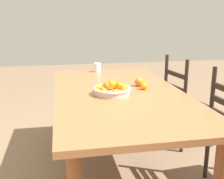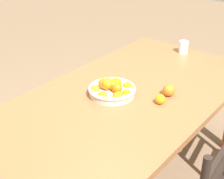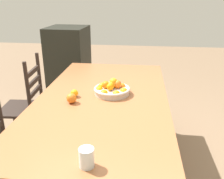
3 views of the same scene
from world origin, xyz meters
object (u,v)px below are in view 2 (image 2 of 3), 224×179
at_px(fruit_bowl, 112,90).
at_px(drinking_glass, 183,47).
at_px(orange_loose_0, 160,99).
at_px(orange_loose_1, 169,90).
at_px(dining_table, 127,106).

relative_size(fruit_bowl, drinking_glass, 3.04).
relative_size(orange_loose_0, drinking_glass, 0.61).
xyz_separation_m(fruit_bowl, orange_loose_0, (-0.10, 0.30, -0.01)).
xyz_separation_m(fruit_bowl, drinking_glass, (-0.95, 0.01, 0.01)).
xyz_separation_m(orange_loose_1, drinking_glass, (-0.73, -0.28, 0.01)).
bearing_deg(orange_loose_1, orange_loose_0, 4.64).
height_order(dining_table, orange_loose_1, orange_loose_1).
bearing_deg(fruit_bowl, dining_table, 138.62).
bearing_deg(dining_table, drinking_glass, -176.19).
bearing_deg(drinking_glass, orange_loose_1, 21.00).
bearing_deg(fruit_bowl, orange_loose_1, 127.58).
distance_m(orange_loose_1, drinking_glass, 0.78).
bearing_deg(dining_table, orange_loose_1, 123.19).
distance_m(orange_loose_0, orange_loose_1, 0.12).
bearing_deg(fruit_bowl, orange_loose_0, 108.69).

